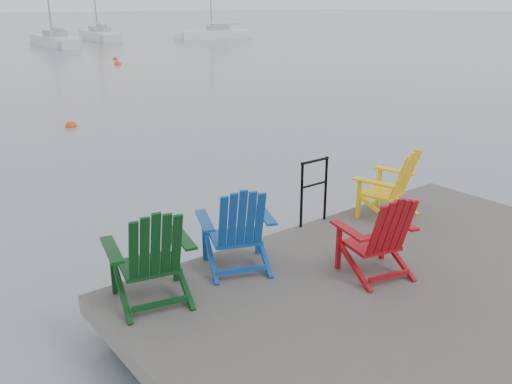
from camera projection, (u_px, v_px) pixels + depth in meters
ground at (457, 346)px, 5.58m from camera, size 400.00×400.00×0.00m
dock at (461, 316)px, 5.47m from camera, size 6.00×5.00×1.40m
handrail at (314, 185)px, 7.21m from camera, size 0.48×0.04×0.90m
chair_green at (151, 255)px, 5.27m from camera, size 0.95×0.90×1.04m
chair_blue at (238, 227)px, 5.95m from camera, size 0.98×0.94×1.01m
chair_red at (380, 235)px, 5.81m from camera, size 0.88×0.83×0.96m
chair_yellow at (392, 183)px, 7.45m from camera, size 0.91×0.86×0.99m
sailboat_near at (54, 42)px, 43.22m from camera, size 2.16×7.42×10.31m
sailboat_mid at (99, 36)px, 50.30m from camera, size 3.38×8.44×11.36m
sailboat_far at (215, 35)px, 51.84m from camera, size 6.80×3.38×9.32m
buoy_a at (71, 127)px, 15.36m from camera, size 0.33×0.33×0.33m
buoy_c at (118, 65)px, 30.60m from camera, size 0.41×0.41×0.41m
buoy_d at (115, 60)px, 33.29m from camera, size 0.32×0.32×0.32m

